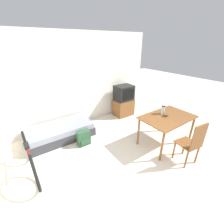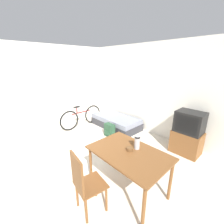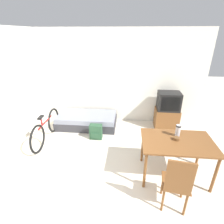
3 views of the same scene
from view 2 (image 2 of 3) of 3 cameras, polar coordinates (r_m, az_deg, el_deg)
ground_plane at (r=3.56m, az=-26.28°, el=-20.98°), size 20.00×20.00×0.00m
wall_back at (r=4.89m, az=11.86°, el=8.58°), size 5.38×0.06×2.70m
wall_left at (r=5.54m, az=-18.79°, el=9.11°), size 0.06×4.34×2.70m
daybed at (r=5.23m, az=1.46°, el=-3.70°), size 1.72×0.87×0.37m
tv at (r=4.07m, az=26.88°, el=-7.36°), size 0.66×0.48×1.08m
dining_table at (r=2.56m, az=6.36°, el=-16.56°), size 1.28×0.84×0.78m
wooden_chair at (r=2.35m, az=-10.56°, el=-24.67°), size 0.46×0.46×1.01m
bicycle at (r=5.31m, az=-11.49°, el=-1.86°), size 0.08×1.62×0.76m
thermos_flask at (r=2.55m, az=9.56°, el=-11.10°), size 0.09×0.09×0.23m
mate_bowl at (r=2.53m, az=6.74°, el=-13.85°), size 0.11×0.11×0.05m
backpack at (r=4.56m, az=-0.95°, el=-7.00°), size 0.32×0.20×0.40m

